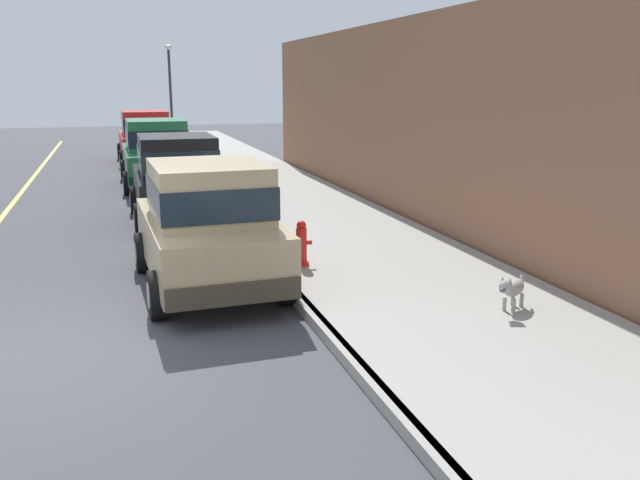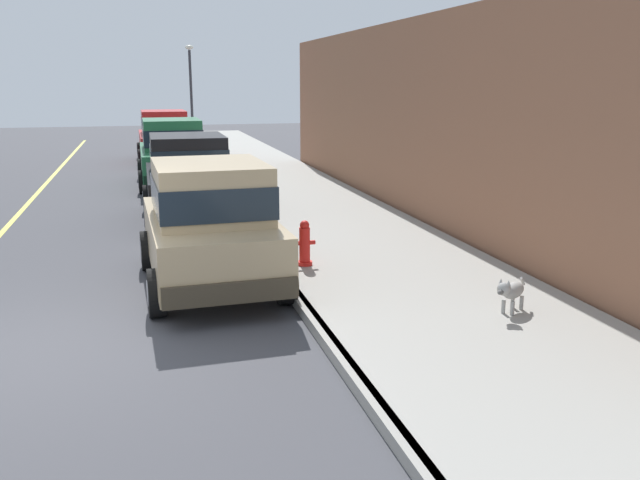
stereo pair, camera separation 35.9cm
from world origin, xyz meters
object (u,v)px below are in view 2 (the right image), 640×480
Objects in this scene: car_green_sedan at (173,152)px; street_lamp at (191,83)px; car_red_sedan at (164,136)px; car_black_hatchback at (188,177)px; car_tan_hatchback at (210,223)px; dog_grey at (511,291)px; fire_hydrant at (305,244)px.

street_lamp reaches higher than car_green_sedan.
street_lamp is (1.47, 5.70, 1.92)m from car_red_sedan.
street_lamp is (1.37, 16.92, 1.93)m from car_black_hatchback.
car_red_sedan reaches higher than car_tan_hatchback.
dog_grey is 3.47m from fire_hydrant.
car_red_sedan is (-0.02, 5.88, 0.00)m from car_green_sedan.
fire_hydrant is at bearing -81.17° from car_green_sedan.
street_lamp is (1.45, 11.58, 1.92)m from car_green_sedan.
fire_hydrant is 0.16× the size of street_lamp.
dog_grey is (3.48, -2.49, -0.55)m from car_tan_hatchback.
car_tan_hatchback is at bearing -90.33° from car_black_hatchback.
car_black_hatchback reaches higher than fire_hydrant.
dog_grey is at bearing -55.16° from fire_hydrant.
car_red_sedan is 6.38× the size of fire_hydrant.
dog_grey is (3.55, -18.71, -0.55)m from car_red_sedan.
car_red_sedan reaches higher than dog_grey.
car_black_hatchback is 11.22m from car_red_sedan.
car_tan_hatchback is at bearing -89.75° from car_red_sedan.
street_lamp is (-0.10, 21.56, 2.43)m from fire_hydrant.
fire_hydrant is at bearing 13.27° from car_tan_hatchback.
car_tan_hatchback is 1.62m from fire_hydrant.
car_red_sedan is (-0.10, 11.22, 0.01)m from car_black_hatchback.
car_black_hatchback is 17.08m from street_lamp.
fire_hydrant is 21.70m from street_lamp.
car_green_sedan is 5.88m from car_red_sedan.
car_green_sedan is 11.83m from street_lamp.
car_tan_hatchback is 10.34m from car_green_sedan.
street_lamp is (-2.08, 24.41, 2.48)m from dog_grey.
car_red_sedan is at bearing 95.66° from fire_hydrant.
dog_grey is 24.62m from street_lamp.
fire_hydrant is (1.47, -4.64, -0.50)m from car_black_hatchback.
car_tan_hatchback is 5.32× the size of fire_hydrant.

